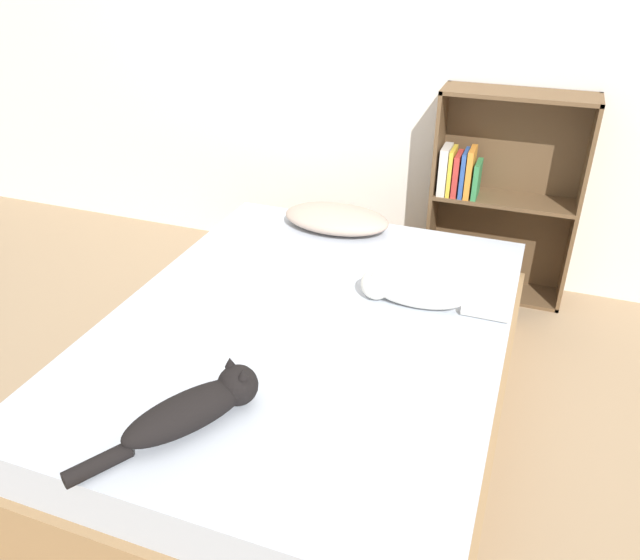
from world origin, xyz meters
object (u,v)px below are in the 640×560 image
(cat_dark, at_px, (197,407))
(bookshelf, at_px, (499,192))
(cat_light, at_px, (412,289))
(bed, at_px, (307,368))
(pillow, at_px, (336,219))

(cat_dark, height_order, bookshelf, bookshelf)
(bookshelf, bearing_deg, cat_light, -101.29)
(cat_light, height_order, bookshelf, bookshelf)
(bed, relative_size, cat_dark, 3.60)
(pillow, xyz_separation_m, cat_dark, (0.05, -1.50, 0.00))
(bookshelf, bearing_deg, pillow, -145.13)
(cat_light, bearing_deg, pillow, -48.07)
(pillow, relative_size, bookshelf, 0.49)
(bed, bearing_deg, bookshelf, 66.93)
(bed, xyz_separation_m, cat_light, (0.36, 0.26, 0.31))
(cat_dark, distance_m, bookshelf, 2.14)
(cat_dark, bearing_deg, cat_light, 3.32)
(pillow, height_order, cat_light, cat_light)
(bed, height_order, cat_light, cat_light)
(bookshelf, bearing_deg, cat_dark, -108.87)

